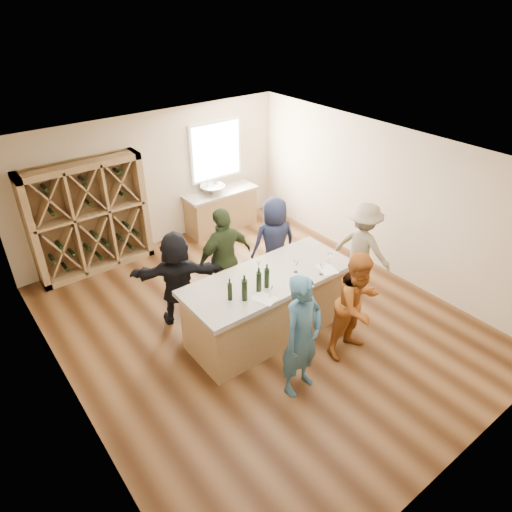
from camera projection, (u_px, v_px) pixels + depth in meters
floor at (258, 323)px, 7.74m from camera, size 6.00×7.00×0.10m
ceiling at (259, 158)px, 6.23m from camera, size 6.00×7.00×0.10m
wall_back at (153, 180)px, 9.39m from camera, size 6.00×0.10×2.80m
wall_front at (475, 391)px, 4.58m from camera, size 6.00×0.10×2.80m
wall_left at (56, 329)px, 5.40m from camera, size 0.10×7.00×2.80m
wall_right at (387, 200)px, 8.57m from camera, size 0.10×7.00×2.80m
window_frame at (216, 151)px, 9.94m from camera, size 1.30×0.06×1.30m
window_pane at (217, 151)px, 9.92m from camera, size 1.18×0.01×1.18m
wine_rack at (90, 218)px, 8.58m from camera, size 2.20×0.45×2.20m
back_counter_base at (221, 211)px, 10.39m from camera, size 1.60×0.58×0.86m
back_counter_top at (220, 192)px, 10.15m from camera, size 1.70×0.62×0.06m
sink at (213, 189)px, 9.98m from camera, size 0.54×0.54×0.19m
faucet at (208, 184)px, 10.07m from camera, size 0.02×0.02×0.30m
tasting_counter_base at (269, 307)px, 7.23m from camera, size 2.60×1.00×1.00m
tasting_counter_top at (269, 279)px, 6.95m from camera, size 2.72×1.12×0.08m
wine_bottle_a at (230, 292)px, 6.36m from camera, size 0.07×0.07×0.27m
wine_bottle_b at (244, 290)px, 6.34m from camera, size 0.09×0.09×0.33m
wine_bottle_d at (259, 282)px, 6.52m from camera, size 0.09×0.09×0.31m
wine_bottle_e at (267, 278)px, 6.61m from camera, size 0.08×0.08×0.31m
wine_glass_a at (271, 292)px, 6.43m from camera, size 0.09×0.09×0.18m
wine_glass_b at (299, 281)px, 6.68m from camera, size 0.07×0.07×0.17m
wine_glass_c at (321, 270)px, 6.93m from camera, size 0.08×0.08×0.17m
wine_glass_d at (296, 267)px, 6.98m from camera, size 0.08×0.08×0.19m
wine_glass_e at (329, 259)px, 7.19m from camera, size 0.09×0.09×0.18m
tasting_menu_a at (265, 298)px, 6.45m from camera, size 0.34×0.39×0.00m
tasting_menu_b at (301, 283)px, 6.78m from camera, size 0.30×0.37×0.00m
tasting_menu_c at (327, 269)px, 7.10m from camera, size 0.33×0.39×0.00m
person_near_left at (302, 336)px, 6.00m from camera, size 0.74×0.58×1.84m
person_near_right at (357, 305)px, 6.68m from camera, size 0.84×0.47×1.72m
person_server at (362, 248)px, 8.13m from camera, size 0.75×1.19×1.70m
person_far_mid at (224, 259)px, 7.65m from camera, size 1.11×0.61×1.85m
person_far_right at (274, 242)px, 8.29m from camera, size 0.95×0.74×1.72m
person_far_left at (177, 278)px, 7.34m from camera, size 1.60×1.21×1.65m
wine_glass_f at (258, 267)px, 6.99m from camera, size 0.07×0.07×0.18m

